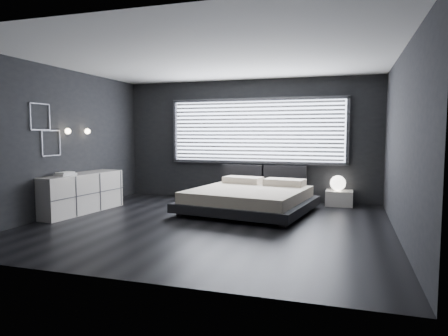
% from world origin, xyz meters
% --- Properties ---
extents(room, '(6.04, 6.00, 2.80)m').
position_xyz_m(room, '(0.00, 0.00, 1.40)').
color(room, black).
rests_on(room, ground).
extents(window, '(4.14, 0.09, 1.52)m').
position_xyz_m(window, '(0.20, 2.70, 1.61)').
color(window, white).
rests_on(window, ground).
extents(headboard, '(1.96, 0.16, 0.52)m').
position_xyz_m(headboard, '(0.39, 2.64, 0.57)').
color(headboard, black).
rests_on(headboard, ground).
extents(sconce_near, '(0.18, 0.11, 0.11)m').
position_xyz_m(sconce_near, '(-2.88, 0.05, 1.60)').
color(sconce_near, silver).
rests_on(sconce_near, ground).
extents(sconce_far, '(0.18, 0.11, 0.11)m').
position_xyz_m(sconce_far, '(-2.88, 0.65, 1.60)').
color(sconce_far, silver).
rests_on(sconce_far, ground).
extents(wall_art_upper, '(0.01, 0.48, 0.48)m').
position_xyz_m(wall_art_upper, '(-2.98, -0.55, 1.85)').
color(wall_art_upper, '#47474C').
rests_on(wall_art_upper, ground).
extents(wall_art_lower, '(0.01, 0.48, 0.48)m').
position_xyz_m(wall_art_lower, '(-2.98, -0.30, 1.38)').
color(wall_art_lower, '#47474C').
rests_on(wall_art_lower, ground).
extents(bed, '(2.65, 2.56, 0.60)m').
position_xyz_m(bed, '(0.40, 1.25, 0.28)').
color(bed, black).
rests_on(bed, ground).
extents(nightstand, '(0.57, 0.47, 0.33)m').
position_xyz_m(nightstand, '(2.09, 2.50, 0.16)').
color(nightstand, silver).
rests_on(nightstand, ground).
extents(orb_lamp, '(0.33, 0.33, 0.33)m').
position_xyz_m(orb_lamp, '(2.06, 2.48, 0.49)').
color(orb_lamp, white).
rests_on(orb_lamp, nightstand).
extents(dresser, '(0.77, 1.98, 0.77)m').
position_xyz_m(dresser, '(-2.78, 0.22, 0.39)').
color(dresser, silver).
rests_on(dresser, ground).
extents(book_stack, '(0.31, 0.37, 0.07)m').
position_xyz_m(book_stack, '(-2.79, -0.18, 0.80)').
color(book_stack, silver).
rests_on(book_stack, dresser).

